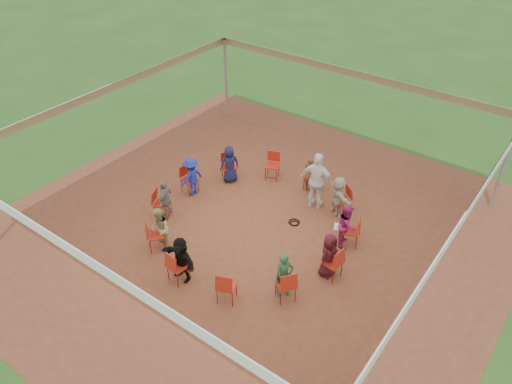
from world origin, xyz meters
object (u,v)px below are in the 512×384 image
Objects in this scene: chair_11 at (332,263)px; person_seated_1 at (338,196)px; chair_7 at (156,235)px; person_seated_0 at (347,225)px; person_seated_3 at (230,164)px; laptop at (340,225)px; person_seated_9 at (329,255)px; standing_person at (317,181)px; chair_3 at (272,166)px; chair_4 at (229,167)px; person_seated_5 at (165,199)px; person_seated_4 at (192,177)px; chair_10 at (286,284)px; cable_coil at (294,223)px; chair_6 at (162,204)px; chair_2 at (313,177)px; chair_8 at (178,266)px; person_seated_6 at (160,229)px; person_seated_8 at (284,276)px; person_seated_2 at (310,174)px; chair_1 at (342,200)px; chair_0 at (351,231)px; chair_5 at (189,180)px; chair_9 at (227,286)px.

person_seated_1 is at bearing 32.31° from chair_11.
chair_7 is 4.98m from person_seated_0.
person_seated_3 reaches higher than laptop.
standing_person is (-1.67, 2.23, 0.28)m from person_seated_9.
standing_person is at bearing 142.38° from chair_3.
chair_4 is 1.00× the size of chair_11.
person_seated_5 is 4.86m from person_seated_9.
person_seated_4 is at bearing 90.00° from person_seated_9.
chair_10 is 2.24× the size of cable_coil.
chair_6 is at bearing 105.00° from chair_11.
chair_10 is at bearing 120.00° from chair_2.
person_seated_6 is at bearing 160.04° from chair_8.
person_seated_0 is at bearing 139.31° from standing_person.
person_seated_8 is at bearing 165.00° from person_seated_9.
person_seated_8 is at bearing 90.00° from person_seated_3.
standing_person reaches higher than person_seated_2.
chair_7 is 0.73× the size of person_seated_6.
chair_1 is 0.73× the size of person_seated_3.
person_seated_2 is at bearing 32.31° from chair_0.
chair_4 is at bearing 135.00° from chair_7.
person_seated_1 and person_seated_3 have the same top height.
person_seated_6 is (1.12, -2.32, 0.17)m from chair_5.
chair_0 is 5.28m from chair_6.
chair_1 is 5.16m from person_seated_6.
chair_10 is at bearing 45.00° from chair_7.
chair_6 is at bearing 59.23° from person_seated_2.
chair_8 is (-0.60, -5.24, 0.00)m from chair_2.
person_seated_8 is 3.05× the size of cable_coil.
chair_3 is 0.73× the size of person_seated_4.
chair_0 is at bearing 30.00° from chair_10.
person_seated_9 reaches higher than chair_8.
person_seated_3 and person_seated_4 have the same top height.
person_seated_6 is (-0.45, -4.44, 0.17)m from chair_3.
chair_8 is 3.65m from person_seated_4.
chair_9 is 2.59m from person_seated_9.
person_seated_4 is 5.04m from person_seated_9.
chair_5 is at bearing 150.00° from chair_7.
standing_person reaches higher than chair_9.
chair_1 is 0.73× the size of person_seated_8.
chair_8 is 0.51× the size of standing_person.
cable_coil is at bearing 92.87° from chair_1.
chair_2 is 4.47m from person_seated_8.
person_seated_6 reaches higher than chair_6.
person_seated_6 is at bearing -127.70° from cable_coil.
person_seated_2 is (2.41, 0.93, 0.17)m from chair_4.
chair_5 is (-5.04, -0.75, 0.00)m from chair_0.
person_seated_4 is at bearing 46.33° from chair_2.
chair_6 is at bearing 150.00° from chair_8.
person_seated_3 is at bearing 160.04° from chair_5.
person_seated_1 and person_seated_5 have the same top height.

